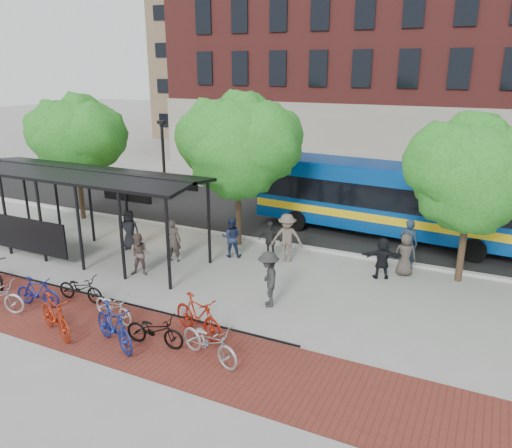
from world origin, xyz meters
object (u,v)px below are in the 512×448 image
at_px(bike_5, 55,316).
at_px(pedestrian_9, 269,279).
at_px(bike_3, 37,292).
at_px(tree_b, 240,142).
at_px(bike_10, 210,342).
at_px(bike_7, 114,326).
at_px(tree_a, 77,135).
at_px(pedestrian_1, 173,240).
at_px(pedestrian_6, 405,255).
at_px(bike_8, 155,330).
at_px(bike_4, 81,288).
at_px(bike_6, 113,307).
at_px(lamp_post_left, 164,173).
at_px(bus_shelter, 80,183).
at_px(tree_c, 475,171).
at_px(bike_9, 198,316).
at_px(bus, 389,196).
at_px(pedestrian_8, 140,255).
at_px(pedestrian_0, 129,230).
at_px(pedestrian_2, 231,237).
at_px(pedestrian_5, 382,258).
at_px(pedestrian_4, 270,240).
at_px(pedestrian_7, 408,243).
at_px(pedestrian_3, 287,238).

relative_size(bike_5, pedestrian_9, 1.09).
bearing_deg(bike_3, tree_b, -30.01).
bearing_deg(bike_10, bike_7, 117.88).
relative_size(tree_a, bike_7, 2.98).
height_order(pedestrian_1, pedestrian_6, pedestrian_1).
distance_m(bike_8, pedestrian_9, 4.05).
bearing_deg(bike_4, bike_6, -110.70).
bearing_deg(pedestrian_6, lamp_post_left, -16.92).
bearing_deg(bike_4, bus_shelter, 37.48).
height_order(tree_c, bike_9, tree_c).
distance_m(bus, pedestrian_8, 11.21).
height_order(tree_b, bike_3, tree_b).
xyz_separation_m(tree_a, pedestrian_0, (5.03, -2.58, -3.39)).
distance_m(bike_5, pedestrian_2, 7.87).
xyz_separation_m(bike_5, pedestrian_5, (7.57, 8.17, 0.17)).
xyz_separation_m(tree_a, pedestrian_8, (7.21, -4.66, -3.43)).
height_order(pedestrian_1, pedestrian_2, pedestrian_1).
height_order(bike_9, pedestrian_9, pedestrian_9).
bearing_deg(pedestrian_4, bike_5, -115.57).
xyz_separation_m(bike_6, pedestrian_7, (7.32, 8.25, 0.51)).
xyz_separation_m(bike_5, pedestrian_8, (-0.54, 4.54, 0.20)).
height_order(bike_3, bike_6, bike_3).
distance_m(pedestrian_1, pedestrian_5, 8.05).
bearing_deg(bike_10, bike_4, 94.55).
bearing_deg(pedestrian_5, pedestrian_9, 32.84).
height_order(bike_8, pedestrian_3, pedestrian_3).
height_order(bike_5, pedestrian_3, pedestrian_3).
distance_m(bike_9, pedestrian_0, 8.08).
bearing_deg(lamp_post_left, bike_3, -83.89).
relative_size(bike_6, pedestrian_8, 1.07).
bearing_deg(bike_4, pedestrian_9, -71.31).
distance_m(tree_a, pedestrian_2, 10.05).
relative_size(tree_c, pedestrian_7, 3.06).
bearing_deg(pedestrian_8, bus, 27.12).
height_order(bus, pedestrian_7, bus).
relative_size(bike_5, pedestrian_2, 1.22).
height_order(bus_shelter, bike_9, bus_shelter).
xyz_separation_m(lamp_post_left, pedestrian_6, (11.12, -0.64, -1.93)).
bearing_deg(bike_8, tree_b, 5.58).
xyz_separation_m(pedestrian_2, pedestrian_3, (2.24, 0.46, 0.16)).
height_order(bus, bike_7, bus).
xyz_separation_m(tree_b, pedestrian_2, (0.34, -1.49, -3.63)).
relative_size(bike_5, pedestrian_1, 1.14).
relative_size(bike_6, pedestrian_7, 0.89).
distance_m(bike_4, pedestrian_7, 12.00).
distance_m(tree_b, pedestrian_9, 6.95).
bearing_deg(tree_c, tree_a, 180.00).
height_order(tree_b, lamp_post_left, tree_b).
relative_size(tree_c, pedestrian_0, 3.49).
height_order(bike_6, bike_9, bike_9).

